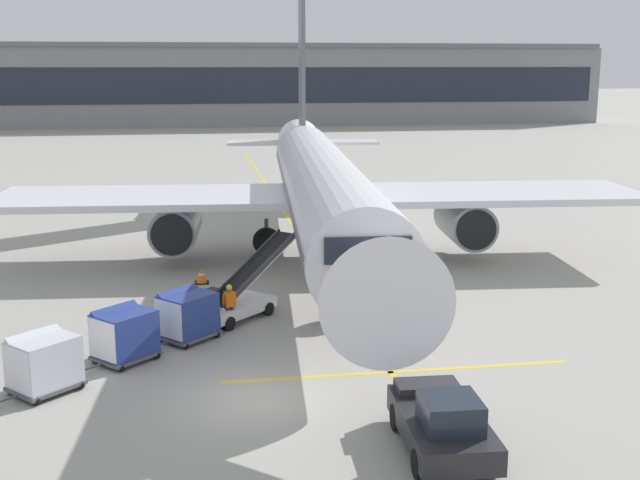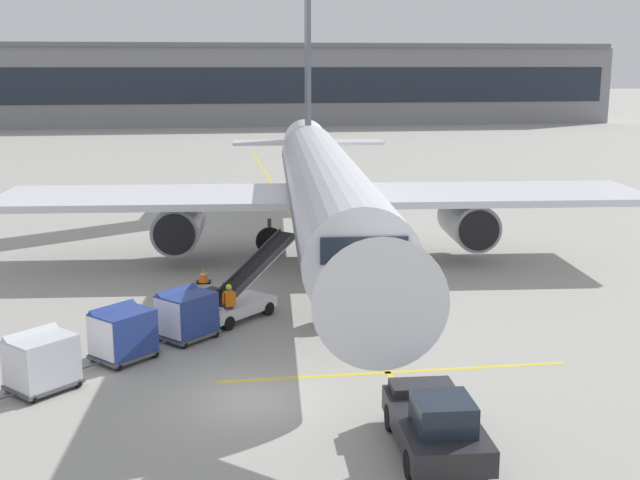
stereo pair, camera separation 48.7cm
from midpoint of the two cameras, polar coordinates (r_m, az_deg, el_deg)
name	(u,v)px [view 2 (the right image)]	position (r m, az deg, el deg)	size (l,w,h in m)	color
ground_plane	(254,399)	(25.46, -4.13, -11.18)	(600.00, 600.00, 0.00)	#9E9B93
parked_airplane	(324,187)	(42.34, 0.65, 3.79)	(34.21, 44.14, 14.90)	silver
belt_loader	(239,297)	(33.03, -5.35, -4.00)	(4.62, 4.57, 3.14)	silver
baggage_cart_lead	(186,313)	(30.70, -9.02, -5.16)	(2.55, 2.53, 1.91)	#515156
baggage_cart_second	(122,332)	(29.01, -13.36, -6.39)	(2.55, 2.53, 1.91)	#515156
baggage_cart_third	(41,360)	(27.11, -18.67, -8.06)	(2.55, 2.53, 1.91)	#515156
pushback_tug	(436,424)	(22.13, 8.85, -12.73)	(2.31, 4.49, 1.83)	#232328
ground_crew_by_loader	(229,303)	(31.85, -6.01, -4.42)	(0.54, 0.36, 1.74)	#333847
ground_crew_by_carts	(187,305)	(31.70, -8.97, -4.59)	(0.45, 0.43, 1.74)	black
safety_cone_engine_keepout	(203,275)	(38.54, -7.89, -2.48)	(0.66, 0.66, 0.75)	black
apron_guidance_line_lead_in	(320,262)	(42.28, 0.32, -1.54)	(0.20, 110.00, 0.01)	yellow
apron_guidance_line_stop_bar	(396,372)	(27.61, 5.94, -9.28)	(12.00, 0.20, 0.01)	yellow
terminal_building	(256,84)	(142.54, -4.46, 10.93)	(122.01, 17.95, 13.56)	gray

